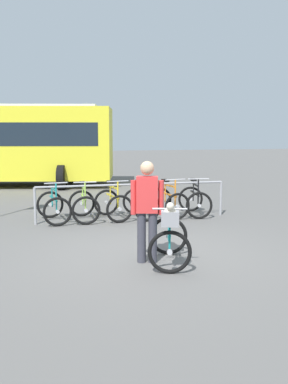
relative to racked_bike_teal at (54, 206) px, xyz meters
The scene contains 10 objects.
ground_plane 3.41m from the racked_bike_teal, 65.25° to the right, with size 80.00×80.00×0.00m, color #605E5B.
bike_rack_rail 1.89m from the racked_bike_teal, ahead, with size 4.61×0.09×0.88m.
racked_bike_teal is the anchor object (origin of this frame).
racked_bike_lime 0.70m from the racked_bike_teal, ahead, with size 0.68×1.10×0.97m.
racked_bike_yellow 1.40m from the racked_bike_teal, ahead, with size 0.80×1.19×0.98m.
racked_bike_white 2.10m from the racked_bike_teal, ahead, with size 0.72×1.13×0.97m.
racked_bike_orange 2.80m from the racked_bike_teal, ahead, with size 0.80×1.19×0.98m.
racked_bike_black 3.50m from the racked_bike_teal, ahead, with size 0.83×1.20×0.98m.
featured_bicycle 4.18m from the racked_bike_teal, 67.76° to the right, with size 0.94×1.25×1.09m.
person_with_featured_bike 3.86m from the racked_bike_teal, 70.20° to the right, with size 0.51×0.29×1.64m.
Camera 1 is at (-1.88, -7.10, 2.10)m, focal length 40.59 mm.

